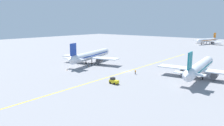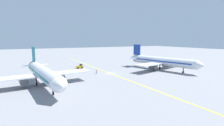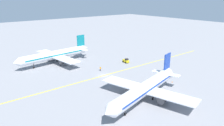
{
  "view_description": "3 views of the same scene",
  "coord_description": "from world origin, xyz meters",
  "px_view_note": "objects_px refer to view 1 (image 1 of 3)",
  "views": [
    {
      "loc": [
        48.53,
        -68.29,
        19.04
      ],
      "look_at": [
        -4.33,
        -4.2,
        3.44
      ],
      "focal_mm": 35.0,
      "sensor_mm": 36.0,
      "label": 1
    },
    {
      "loc": [
        30.16,
        59.14,
        13.28
      ],
      "look_at": [
        1.27,
        3.62,
        4.62
      ],
      "focal_mm": 28.0,
      "sensor_mm": 36.0,
      "label": 2
    },
    {
      "loc": [
        -60.36,
        44.25,
        27.91
      ],
      "look_at": [
        -0.24,
        -3.55,
        4.17
      ],
      "focal_mm": 35.0,
      "sensor_mm": 36.0,
      "label": 3
    }
  ],
  "objects_px": {
    "ground_crew_worker": "(135,72)",
    "airplane_at_gate": "(90,56)",
    "airplane_adjacent_stand": "(199,68)",
    "traffic_cone_mid_apron": "(67,70)",
    "airplane_distant_taxiing": "(207,40)",
    "traffic_cone_near_nose": "(89,66)",
    "baggage_tug_white": "(114,81)"
  },
  "relations": [
    {
      "from": "airplane_at_gate",
      "to": "airplane_adjacent_stand",
      "type": "relative_size",
      "value": 0.99
    },
    {
      "from": "baggage_tug_white",
      "to": "airplane_at_gate",
      "type": "bearing_deg",
      "value": 146.61
    },
    {
      "from": "airplane_distant_taxiing",
      "to": "traffic_cone_near_nose",
      "type": "bearing_deg",
      "value": -93.89
    },
    {
      "from": "airplane_at_gate",
      "to": "baggage_tug_white",
      "type": "bearing_deg",
      "value": -33.39
    },
    {
      "from": "airplane_adjacent_stand",
      "to": "ground_crew_worker",
      "type": "xyz_separation_m",
      "value": [
        -20.03,
        -9.21,
        -2.8
      ]
    },
    {
      "from": "airplane_at_gate",
      "to": "traffic_cone_mid_apron",
      "type": "bearing_deg",
      "value": -78.4
    },
    {
      "from": "airplane_adjacent_stand",
      "to": "ground_crew_worker",
      "type": "height_order",
      "value": "airplane_adjacent_stand"
    },
    {
      "from": "baggage_tug_white",
      "to": "airplane_adjacent_stand",
      "type": "bearing_deg",
      "value": 53.11
    },
    {
      "from": "ground_crew_worker",
      "to": "airplane_at_gate",
      "type": "bearing_deg",
      "value": 170.38
    },
    {
      "from": "airplane_adjacent_stand",
      "to": "ground_crew_worker",
      "type": "distance_m",
      "value": 22.22
    },
    {
      "from": "traffic_cone_near_nose",
      "to": "ground_crew_worker",
      "type": "bearing_deg",
      "value": 3.17
    },
    {
      "from": "airplane_adjacent_stand",
      "to": "airplane_distant_taxiing",
      "type": "bearing_deg",
      "value": 105.13
    },
    {
      "from": "airplane_at_gate",
      "to": "ground_crew_worker",
      "type": "height_order",
      "value": "airplane_at_gate"
    },
    {
      "from": "traffic_cone_near_nose",
      "to": "traffic_cone_mid_apron",
      "type": "xyz_separation_m",
      "value": [
        -1.44,
        -10.71,
        0.0
      ]
    },
    {
      "from": "airplane_adjacent_stand",
      "to": "traffic_cone_mid_apron",
      "type": "height_order",
      "value": "airplane_adjacent_stand"
    },
    {
      "from": "baggage_tug_white",
      "to": "traffic_cone_near_nose",
      "type": "xyz_separation_m",
      "value": [
        -25.12,
        13.71,
        -0.63
      ]
    },
    {
      "from": "airplane_at_gate",
      "to": "airplane_distant_taxiing",
      "type": "height_order",
      "value": "airplane_at_gate"
    },
    {
      "from": "airplane_adjacent_stand",
      "to": "traffic_cone_mid_apron",
      "type": "xyz_separation_m",
      "value": [
        -44.72,
        -21.21,
        -3.43
      ]
    },
    {
      "from": "traffic_cone_near_nose",
      "to": "airplane_at_gate",
      "type": "bearing_deg",
      "value": 128.87
    },
    {
      "from": "airplane_distant_taxiing",
      "to": "baggage_tug_white",
      "type": "relative_size",
      "value": 10.17
    },
    {
      "from": "ground_crew_worker",
      "to": "traffic_cone_near_nose",
      "type": "height_order",
      "value": "ground_crew_worker"
    },
    {
      "from": "traffic_cone_mid_apron",
      "to": "ground_crew_worker",
      "type": "bearing_deg",
      "value": 25.92
    },
    {
      "from": "airplane_distant_taxiing",
      "to": "traffic_cone_near_nose",
      "type": "distance_m",
      "value": 136.61
    },
    {
      "from": "airplane_distant_taxiing",
      "to": "traffic_cone_mid_apron",
      "type": "height_order",
      "value": "airplane_distant_taxiing"
    },
    {
      "from": "ground_crew_worker",
      "to": "traffic_cone_near_nose",
      "type": "relative_size",
      "value": 3.05
    },
    {
      "from": "airplane_distant_taxiing",
      "to": "baggage_tug_white",
      "type": "distance_m",
      "value": 150.83
    },
    {
      "from": "airplane_distant_taxiing",
      "to": "airplane_adjacent_stand",
      "type": "bearing_deg",
      "value": -74.87
    },
    {
      "from": "airplane_adjacent_stand",
      "to": "traffic_cone_near_nose",
      "type": "xyz_separation_m",
      "value": [
        -43.29,
        -10.49,
        -3.43
      ]
    },
    {
      "from": "airplane_at_gate",
      "to": "ground_crew_worker",
      "type": "bearing_deg",
      "value": -9.62
    },
    {
      "from": "airplane_distant_taxiing",
      "to": "ground_crew_worker",
      "type": "distance_m",
      "value": 135.71
    },
    {
      "from": "airplane_adjacent_stand",
      "to": "baggage_tug_white",
      "type": "distance_m",
      "value": 30.4
    },
    {
      "from": "airplane_at_gate",
      "to": "traffic_cone_near_nose",
      "type": "relative_size",
      "value": 63.81
    }
  ]
}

